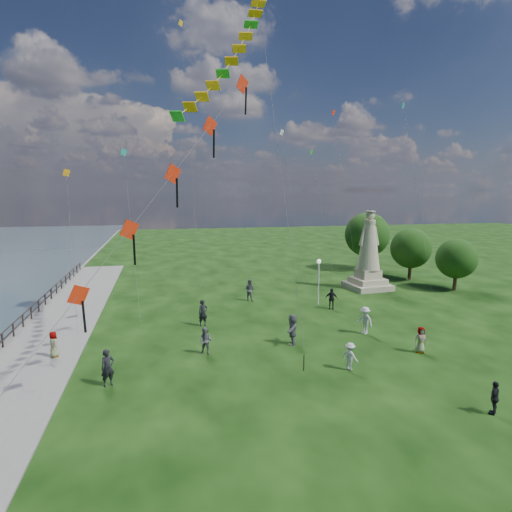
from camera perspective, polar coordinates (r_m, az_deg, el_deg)
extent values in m
cube|color=slate|center=(30.80, -30.97, -10.95)|extent=(0.30, 160.00, 0.60)
cube|color=slate|center=(28.20, -27.38, -11.91)|extent=(5.00, 60.00, 0.10)
cylinder|color=black|center=(30.53, -30.72, -9.71)|extent=(0.11, 0.11, 1.00)
cylinder|color=black|center=(32.34, -29.62, -8.63)|extent=(0.11, 0.11, 1.00)
cylinder|color=black|center=(34.18, -28.65, -7.66)|extent=(0.11, 0.11, 1.00)
cylinder|color=black|center=(36.03, -27.77, -6.78)|extent=(0.11, 0.11, 1.00)
cylinder|color=black|center=(37.90, -26.99, -5.99)|extent=(0.11, 0.11, 1.00)
cylinder|color=black|center=(39.78, -26.28, -5.28)|extent=(0.11, 0.11, 1.00)
cylinder|color=black|center=(41.67, -25.64, -4.62)|extent=(0.11, 0.11, 1.00)
cylinder|color=black|center=(43.57, -25.06, -4.03)|extent=(0.11, 0.11, 1.00)
cylinder|color=black|center=(45.48, -24.52, -3.48)|extent=(0.11, 0.11, 1.00)
cylinder|color=black|center=(47.40, -24.03, -2.98)|extent=(0.11, 0.11, 1.00)
cylinder|color=black|center=(49.32, -23.58, -2.52)|extent=(0.11, 0.11, 1.00)
cylinder|color=black|center=(51.25, -23.16, -2.09)|extent=(0.11, 0.11, 1.00)
cylinder|color=black|center=(53.19, -22.77, -1.69)|extent=(0.11, 0.11, 1.00)
cylinder|color=black|center=(55.13, -22.41, -1.32)|extent=(0.11, 0.11, 1.00)
cube|color=black|center=(30.39, -30.79, -8.85)|extent=(0.06, 52.00, 0.06)
cube|color=black|center=(30.51, -30.73, -9.62)|extent=(0.06, 52.00, 0.06)
cube|color=tan|center=(43.23, 14.62, -3.89)|extent=(4.08, 4.08, 0.53)
cube|color=tan|center=(43.12, 14.65, -3.20)|extent=(3.11, 3.11, 0.53)
cube|color=tan|center=(42.98, 14.69, -2.28)|extent=(2.14, 2.14, 0.89)
cylinder|color=tan|center=(42.33, 14.95, 4.45)|extent=(1.17, 1.17, 0.35)
sphere|color=tan|center=(42.30, 14.98, 5.19)|extent=(0.81, 0.81, 0.81)
cylinder|color=tan|center=(42.27, 15.01, 5.76)|extent=(0.97, 0.97, 0.09)
cylinder|color=silver|center=(36.18, 8.33, -3.68)|extent=(0.11, 0.11, 3.58)
sphere|color=white|center=(35.83, 8.40, -0.71)|extent=(0.36, 0.36, 0.36)
cylinder|color=#382314|center=(48.47, 19.81, -1.81)|extent=(0.36, 0.36, 2.12)
sphere|color=#133B10|center=(48.11, 19.96, 0.98)|extent=(4.23, 4.23, 4.23)
cylinder|color=#382314|center=(45.31, 24.99, -2.98)|extent=(0.36, 0.36, 1.90)
sphere|color=#133B10|center=(44.96, 25.16, -0.31)|extent=(3.79, 3.79, 3.79)
cylinder|color=#382314|center=(53.13, 14.48, -0.39)|extent=(0.36, 0.36, 2.64)
sphere|color=#133B10|center=(52.75, 14.60, 2.79)|extent=(5.27, 5.27, 5.27)
imported|color=black|center=(22.84, -19.17, -13.89)|extent=(0.80, 0.70, 1.85)
imported|color=#595960|center=(25.65, -6.73, -11.19)|extent=(0.91, 0.78, 1.61)
imported|color=silver|center=(24.02, 12.43, -12.91)|extent=(0.95, 1.08, 1.49)
imported|color=black|center=(21.82, 29.22, -16.17)|extent=(0.96, 0.88, 1.49)
imported|color=#595960|center=(27.52, 21.10, -10.38)|extent=(0.82, 0.55, 1.57)
imported|color=black|center=(30.73, -7.08, -7.54)|extent=(0.79, 0.63, 1.88)
imported|color=#595960|center=(37.35, -0.85, -4.52)|extent=(1.06, 1.04, 1.88)
imported|color=silver|center=(29.76, 14.31, -8.32)|extent=(1.08, 1.35, 1.85)
imported|color=black|center=(35.25, 10.02, -5.61)|extent=(1.13, 0.89, 1.71)
imported|color=#595960|center=(27.45, -25.36, -10.78)|extent=(0.73, 0.86, 1.50)
imported|color=#595960|center=(27.08, 4.89, -9.70)|extent=(1.37, 1.95, 1.93)
cube|color=red|center=(19.87, -22.57, -4.84)|extent=(0.87, 0.64, 1.03)
cube|color=black|center=(19.98, -21.95, -7.55)|extent=(0.10, 0.28, 1.48)
cube|color=red|center=(20.79, -16.51, 3.40)|extent=(0.87, 0.64, 1.03)
cube|color=black|center=(20.78, -15.92, 0.78)|extent=(0.10, 0.28, 1.48)
cube|color=red|center=(22.30, -11.04, 10.70)|extent=(0.87, 0.64, 1.03)
cube|color=black|center=(22.19, -10.49, 8.27)|extent=(0.10, 0.28, 1.48)
cube|color=red|center=(24.30, -6.15, 16.87)|extent=(0.87, 0.64, 1.03)
cube|color=black|center=(24.11, -5.65, 14.67)|extent=(0.10, 0.28, 1.48)
cube|color=red|center=(26.68, -1.83, 21.93)|extent=(0.87, 0.64, 1.03)
cube|color=black|center=(26.41, -1.36, 19.95)|extent=(0.10, 0.28, 1.48)
cylinder|color=black|center=(23.56, 6.40, -13.97)|extent=(0.06, 0.06, 0.90)
cube|color=yellow|center=(25.22, 0.32, 30.62)|extent=(0.74, 0.61, 0.15)
cube|color=orange|center=(24.30, -0.11, 29.62)|extent=(0.71, 0.61, 0.16)
cube|color=green|center=(23.37, -0.67, 28.48)|extent=(0.71, 0.64, 0.18)
cube|color=yellow|center=(22.45, -1.39, 27.24)|extent=(0.71, 0.66, 0.19)
cube|color=yellow|center=(21.53, -2.26, 25.90)|extent=(0.70, 0.68, 0.21)
cube|color=orange|center=(20.63, -3.28, 24.51)|extent=(0.69, 0.69, 0.23)
cube|color=green|center=(19.76, -4.45, 23.09)|extent=(0.68, 0.69, 0.25)
cube|color=yellow|center=(18.93, -5.76, 21.69)|extent=(0.66, 0.69, 0.27)
cube|color=yellow|center=(18.13, -7.21, 20.33)|extent=(0.64, 0.68, 0.28)
cube|color=orange|center=(17.38, -8.78, 19.04)|extent=(0.62, 0.67, 0.30)
cube|color=green|center=(16.67, -10.46, 17.86)|extent=(0.60, 0.66, 0.31)
cube|color=#1CAB99|center=(36.12, -17.23, 13.08)|extent=(0.51, 0.39, 0.57)
cylinder|color=#595959|center=(33.63, -16.24, 2.85)|extent=(1.02, 5.02, 12.44)
cube|color=silver|center=(41.84, 3.45, 16.14)|extent=(0.51, 0.39, 0.57)
cylinder|color=#595959|center=(39.30, 5.06, 5.75)|extent=(1.02, 5.02, 14.86)
cube|color=red|center=(44.95, 10.29, 18.31)|extent=(0.51, 0.39, 0.57)
cylinder|color=#595959|center=(42.23, 11.92, 7.28)|extent=(1.02, 5.02, 17.03)
cube|color=yellow|center=(49.05, -10.01, 28.28)|extent=(0.51, 0.39, 0.57)
cylinder|color=#595959|center=(43.88, -8.73, 13.25)|extent=(1.02, 5.02, 25.96)
cube|color=green|center=(48.90, 7.39, 13.58)|extent=(0.51, 0.39, 0.57)
cylinder|color=#595959|center=(46.64, 8.85, 5.40)|extent=(1.02, 5.02, 13.64)
cube|color=orange|center=(34.86, -23.95, 10.11)|extent=(0.51, 0.39, 0.57)
cylinder|color=#595959|center=(32.55, -23.36, 0.80)|extent=(1.02, 5.02, 10.75)
cylinder|color=#595959|center=(40.26, -2.04, 17.51)|extent=(1.02, 5.02, 31.20)
cube|color=#1CAB99|center=(46.26, 19.03, 18.43)|extent=(0.51, 0.39, 0.57)
cylinder|color=#595959|center=(43.69, 20.73, 7.32)|extent=(1.02, 5.02, 17.61)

